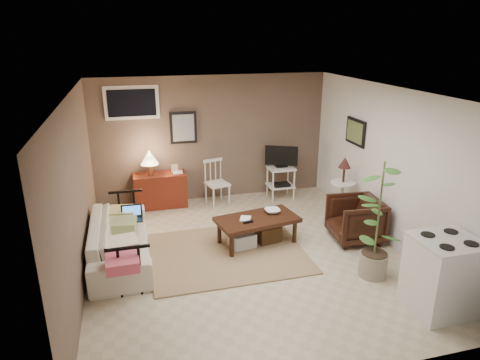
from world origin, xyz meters
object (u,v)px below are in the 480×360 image
object	(u,v)px
armchair	(355,218)
potted_plant	(379,216)
spindle_chair	(217,184)
stove	(443,275)
side_table	(343,181)
sofa	(119,234)
red_console	(159,187)
tv_stand	(281,171)
coffee_table	(257,229)

from	to	relation	value
armchair	potted_plant	xyz separation A→B (m)	(-0.29, -1.03, 0.50)
spindle_chair	stove	xyz separation A→B (m)	(1.86, -3.95, 0.06)
side_table	stove	world-z (taller)	side_table
sofa	side_table	xyz separation A→B (m)	(3.77, 0.46, 0.31)
potted_plant	red_console	bearing A→B (deg)	128.69
potted_plant	armchair	bearing A→B (deg)	74.24
red_console	potted_plant	world-z (taller)	potted_plant
armchair	sofa	bearing A→B (deg)	-90.41
stove	sofa	bearing A→B (deg)	148.71
spindle_chair	potted_plant	size ratio (longest dim) A/B	0.52
tv_stand	potted_plant	distance (m)	3.08
coffee_table	sofa	world-z (taller)	sofa
coffee_table	side_table	bearing A→B (deg)	17.21
red_console	armchair	bearing A→B (deg)	-37.38
stove	armchair	bearing A→B (deg)	91.95
tv_stand	stove	size ratio (longest dim) A/B	1.14
spindle_chair	armchair	xyz separation A→B (m)	(1.79, -2.05, -0.02)
tv_stand	armchair	size ratio (longest dim) A/B	1.40
stove	spindle_chair	bearing A→B (deg)	115.21
potted_plant	stove	world-z (taller)	potted_plant
armchair	potted_plant	bearing A→B (deg)	-10.93
side_table	armchair	bearing A→B (deg)	-102.49
armchair	potted_plant	distance (m)	1.18
spindle_chair	tv_stand	xyz separation A→B (m)	(1.28, -0.03, 0.16)
tv_stand	armchair	xyz separation A→B (m)	(0.51, -2.02, -0.18)
sofa	spindle_chair	size ratio (longest dim) A/B	2.38
spindle_chair	coffee_table	bearing A→B (deg)	-82.26
red_console	tv_stand	world-z (taller)	red_console
red_console	side_table	distance (m)	3.37
side_table	stove	distance (m)	2.70
red_console	coffee_table	bearing A→B (deg)	-55.72
red_console	side_table	size ratio (longest dim) A/B	0.98
sofa	tv_stand	bearing A→B (deg)	-61.23
tv_stand	side_table	world-z (taller)	side_table
stove	tv_stand	bearing A→B (deg)	98.32
red_console	stove	size ratio (longest dim) A/B	1.20
red_console	tv_stand	bearing A→B (deg)	-4.10
spindle_chair	red_console	bearing A→B (deg)	172.58
armchair	potted_plant	world-z (taller)	potted_plant
red_console	spindle_chair	xyz separation A→B (m)	(1.08, -0.14, 0.02)
sofa	side_table	world-z (taller)	side_table
coffee_table	spindle_chair	world-z (taller)	spindle_chair
coffee_table	side_table	world-z (taller)	side_table
coffee_table	potted_plant	size ratio (longest dim) A/B	0.81
armchair	stove	xyz separation A→B (m)	(0.06, -1.89, 0.08)
side_table	tv_stand	bearing A→B (deg)	118.95
side_table	armchair	xyz separation A→B (m)	(-0.17, -0.79, -0.33)
sofa	side_table	bearing A→B (deg)	-83.05
sofa	tv_stand	size ratio (longest dim) A/B	1.92
tv_stand	coffee_table	bearing A→B (deg)	-120.46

